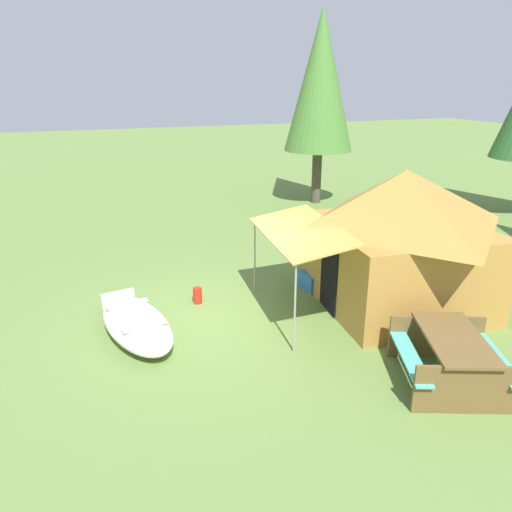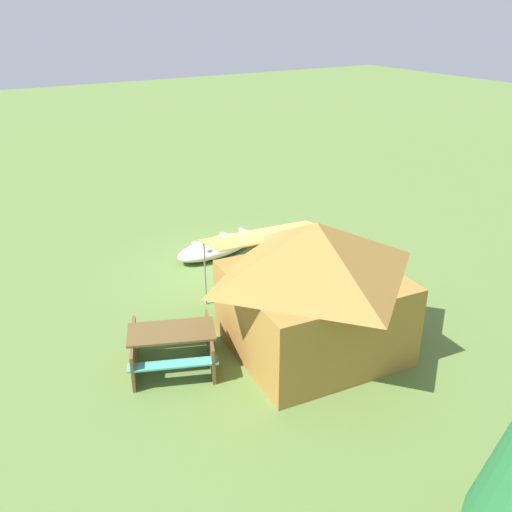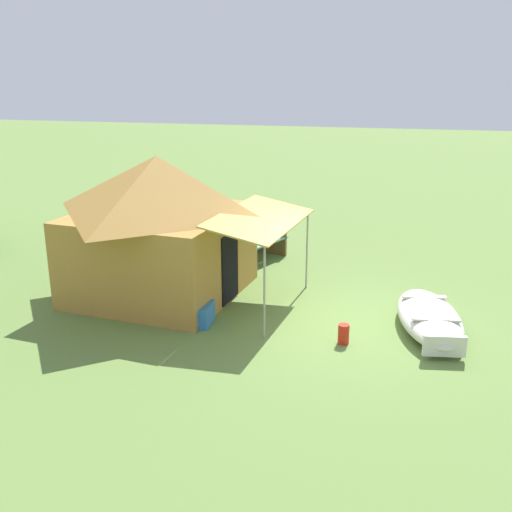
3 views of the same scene
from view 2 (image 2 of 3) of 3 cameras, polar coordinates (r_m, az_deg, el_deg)
The scene contains 6 objects.
ground_plane at distance 14.74m, azimuth -1.16°, elevation -1.94°, with size 80.00×80.00×0.00m, color olive.
beached_rowboat at distance 15.88m, azimuth -4.08°, elevation 0.94°, with size 2.67×1.47×0.45m.
canvas_cabin_tent at distance 11.13m, azimuth 5.92°, elevation -3.02°, with size 3.65×4.63×2.78m.
picnic_table at distance 11.13m, azimuth -8.55°, elevation -8.85°, with size 2.13×2.06×0.79m.
cooler_box at distance 13.31m, azimuth 6.72°, elevation -4.32°, with size 0.60×0.34×0.37m, color #2F74BF.
fuel_can at distance 15.24m, azimuth 1.40°, elevation -0.32°, with size 0.19×0.19×0.34m, color red.
Camera 2 is at (6.58, 11.46, 6.55)m, focal length 39.19 mm.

